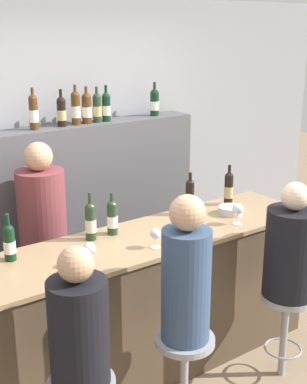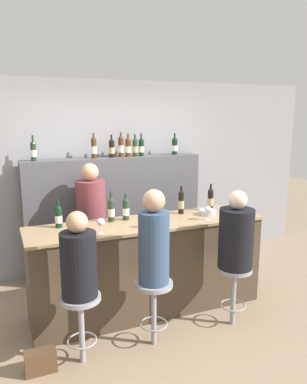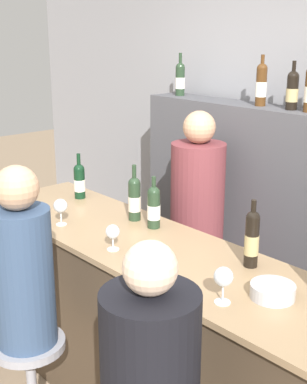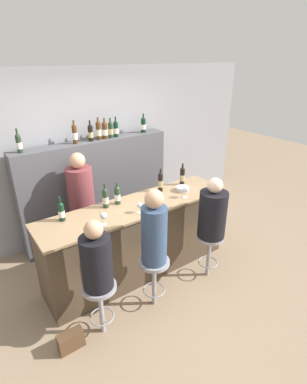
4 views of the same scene
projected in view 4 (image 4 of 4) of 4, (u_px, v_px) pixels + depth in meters
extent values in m
plane|color=#8C755B|center=(152.00, 282.00, 3.96)|extent=(16.00, 16.00, 0.00)
cube|color=gray|center=(89.00, 155.00, 4.69)|extent=(6.40, 0.05, 2.60)
cube|color=#473828|center=(139.00, 240.00, 3.98)|extent=(2.53, 0.61, 0.99)
cube|color=#997A56|center=(138.00, 206.00, 3.77)|extent=(2.57, 0.65, 0.03)
cube|color=#4C4C51|center=(98.00, 190.00, 4.73)|extent=(2.40, 0.28, 1.59)
cylinder|color=black|center=(61.00, 213.00, 3.37)|extent=(0.07, 0.07, 0.19)
cylinder|color=white|center=(62.00, 214.00, 3.38)|extent=(0.07, 0.07, 0.08)
sphere|color=black|center=(60.00, 205.00, 3.33)|extent=(0.07, 0.07, 0.07)
cylinder|color=black|center=(60.00, 201.00, 3.31)|extent=(0.02, 0.02, 0.09)
cylinder|color=#233823|center=(106.00, 199.00, 3.66)|extent=(0.07, 0.07, 0.22)
cylinder|color=beige|center=(106.00, 200.00, 3.67)|extent=(0.07, 0.07, 0.09)
sphere|color=#233823|center=(105.00, 191.00, 3.62)|extent=(0.07, 0.07, 0.07)
cylinder|color=#233823|center=(105.00, 187.00, 3.59)|extent=(0.02, 0.02, 0.09)
cylinder|color=#233823|center=(117.00, 196.00, 3.75)|extent=(0.07, 0.07, 0.20)
cylinder|color=white|center=(117.00, 197.00, 3.76)|extent=(0.07, 0.07, 0.08)
sphere|color=#233823|center=(117.00, 189.00, 3.71)|extent=(0.07, 0.07, 0.07)
cylinder|color=#233823|center=(117.00, 185.00, 3.69)|extent=(0.02, 0.02, 0.08)
cylinder|color=black|center=(160.00, 183.00, 4.10)|extent=(0.06, 0.06, 0.24)
cylinder|color=tan|center=(160.00, 184.00, 4.11)|extent=(0.07, 0.07, 0.09)
sphere|color=black|center=(161.00, 175.00, 4.05)|extent=(0.06, 0.06, 0.06)
cylinder|color=black|center=(161.00, 171.00, 4.03)|extent=(0.02, 0.02, 0.07)
cylinder|color=black|center=(182.00, 177.00, 4.31)|extent=(0.07, 0.07, 0.23)
cylinder|color=tan|center=(182.00, 178.00, 4.32)|extent=(0.07, 0.07, 0.09)
sphere|color=black|center=(183.00, 170.00, 4.27)|extent=(0.07, 0.07, 0.07)
cylinder|color=black|center=(183.00, 166.00, 4.24)|extent=(0.02, 0.02, 0.08)
cylinder|color=#233823|center=(19.00, 145.00, 3.82)|extent=(0.07, 0.07, 0.21)
cylinder|color=white|center=(19.00, 146.00, 3.82)|extent=(0.07, 0.07, 0.08)
sphere|color=#233823|center=(18.00, 137.00, 3.77)|extent=(0.07, 0.07, 0.07)
cylinder|color=#233823|center=(17.00, 132.00, 3.75)|extent=(0.02, 0.02, 0.09)
cylinder|color=#4C2D14|center=(75.00, 135.00, 4.21)|extent=(0.07, 0.07, 0.24)
cylinder|color=white|center=(75.00, 136.00, 4.21)|extent=(0.07, 0.07, 0.10)
sphere|color=#4C2D14|center=(74.00, 127.00, 4.16)|extent=(0.07, 0.07, 0.07)
cylinder|color=#4C2D14|center=(74.00, 123.00, 4.14)|extent=(0.02, 0.02, 0.08)
cylinder|color=black|center=(91.00, 134.00, 4.34)|extent=(0.07, 0.07, 0.20)
cylinder|color=tan|center=(91.00, 135.00, 4.35)|extent=(0.07, 0.07, 0.08)
sphere|color=black|center=(90.00, 127.00, 4.30)|extent=(0.07, 0.07, 0.07)
cylinder|color=black|center=(90.00, 123.00, 4.28)|extent=(0.02, 0.02, 0.08)
cylinder|color=#4C2D14|center=(99.00, 132.00, 4.40)|extent=(0.07, 0.07, 0.24)
cylinder|color=beige|center=(99.00, 132.00, 4.41)|extent=(0.08, 0.08, 0.09)
sphere|color=#4C2D14|center=(98.00, 124.00, 4.35)|extent=(0.07, 0.07, 0.07)
cylinder|color=#4C2D14|center=(98.00, 120.00, 4.33)|extent=(0.02, 0.02, 0.07)
cylinder|color=#4C2D14|center=(105.00, 132.00, 4.46)|extent=(0.08, 0.08, 0.21)
cylinder|color=beige|center=(105.00, 132.00, 4.47)|extent=(0.08, 0.08, 0.09)
sphere|color=#4C2D14|center=(104.00, 124.00, 4.42)|extent=(0.08, 0.08, 0.08)
cylinder|color=#4C2D14|center=(104.00, 121.00, 4.39)|extent=(0.02, 0.02, 0.08)
cylinder|color=#233823|center=(111.00, 131.00, 4.51)|extent=(0.07, 0.07, 0.21)
cylinder|color=tan|center=(111.00, 132.00, 4.52)|extent=(0.07, 0.07, 0.08)
sphere|color=#233823|center=(110.00, 124.00, 4.47)|extent=(0.07, 0.07, 0.07)
cylinder|color=#233823|center=(110.00, 120.00, 4.45)|extent=(0.02, 0.02, 0.08)
cylinder|color=black|center=(116.00, 130.00, 4.56)|extent=(0.07, 0.07, 0.20)
cylinder|color=beige|center=(116.00, 131.00, 4.57)|extent=(0.07, 0.07, 0.08)
sphere|color=black|center=(116.00, 123.00, 4.52)|extent=(0.07, 0.07, 0.07)
cylinder|color=black|center=(115.00, 120.00, 4.50)|extent=(0.02, 0.02, 0.09)
cylinder|color=black|center=(143.00, 126.00, 4.83)|extent=(0.08, 0.08, 0.20)
cylinder|color=white|center=(143.00, 127.00, 4.83)|extent=(0.08, 0.08, 0.08)
sphere|color=black|center=(143.00, 120.00, 4.79)|extent=(0.08, 0.08, 0.08)
cylinder|color=black|center=(143.00, 116.00, 4.77)|extent=(0.02, 0.02, 0.08)
cylinder|color=silver|center=(104.00, 224.00, 3.33)|extent=(0.06, 0.06, 0.00)
cylinder|color=silver|center=(104.00, 221.00, 3.31)|extent=(0.01, 0.01, 0.07)
sphere|color=silver|center=(103.00, 216.00, 3.28)|extent=(0.08, 0.08, 0.08)
cylinder|color=silver|center=(140.00, 212.00, 3.58)|extent=(0.06, 0.06, 0.00)
cylinder|color=silver|center=(140.00, 210.00, 3.57)|extent=(0.01, 0.01, 0.06)
sphere|color=silver|center=(140.00, 205.00, 3.54)|extent=(0.07, 0.07, 0.07)
cylinder|color=silver|center=(185.00, 197.00, 3.96)|extent=(0.07, 0.07, 0.00)
cylinder|color=silver|center=(185.00, 194.00, 3.95)|extent=(0.01, 0.01, 0.08)
sphere|color=silver|center=(186.00, 189.00, 3.92)|extent=(0.08, 0.08, 0.08)
cylinder|color=#B7B7BC|center=(182.00, 189.00, 4.15)|extent=(0.19, 0.19, 0.06)
cylinder|color=gray|center=(101.00, 310.00, 3.14)|extent=(0.05, 0.05, 0.59)
torus|color=gray|center=(102.00, 316.00, 3.17)|extent=(0.26, 0.26, 0.02)
cylinder|color=gray|center=(99.00, 287.00, 3.00)|extent=(0.35, 0.35, 0.04)
cylinder|color=black|center=(97.00, 263.00, 2.88)|extent=(0.30, 0.30, 0.56)
sphere|color=tan|center=(93.00, 230.00, 2.72)|extent=(0.18, 0.18, 0.18)
cylinder|color=gray|center=(154.00, 284.00, 3.50)|extent=(0.05, 0.05, 0.59)
torus|color=gray|center=(154.00, 290.00, 3.53)|extent=(0.26, 0.26, 0.02)
cylinder|color=gray|center=(154.00, 262.00, 3.37)|extent=(0.35, 0.35, 0.04)
cylinder|color=#334766|center=(154.00, 235.00, 3.22)|extent=(0.28, 0.28, 0.67)
sphere|color=tan|center=(154.00, 199.00, 3.04)|extent=(0.20, 0.20, 0.20)
cylinder|color=gray|center=(208.00, 257.00, 3.97)|extent=(0.05, 0.05, 0.59)
torus|color=gray|center=(208.00, 262.00, 4.01)|extent=(0.26, 0.26, 0.02)
cylinder|color=gray|center=(210.00, 237.00, 3.84)|extent=(0.35, 0.35, 0.04)
cylinder|color=black|center=(212.00, 215.00, 3.70)|extent=(0.35, 0.35, 0.60)
sphere|color=beige|center=(215.00, 185.00, 3.54)|extent=(0.19, 0.19, 0.19)
cylinder|color=brown|center=(83.00, 213.00, 4.25)|extent=(0.36, 0.36, 1.37)
sphere|color=tan|center=(77.00, 161.00, 3.92)|extent=(0.21, 0.21, 0.21)
cube|color=#513823|center=(71.00, 341.00, 3.03)|extent=(0.26, 0.12, 0.20)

